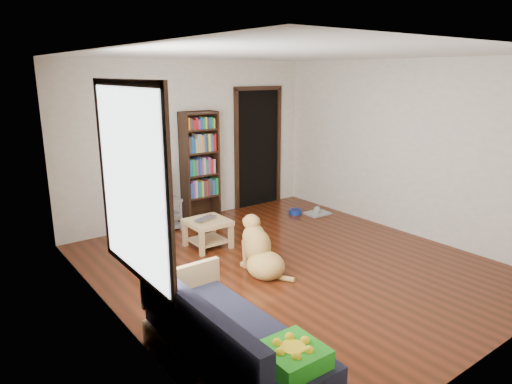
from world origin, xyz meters
TOP-DOWN VIEW (x-y plane):
  - ground at (0.00, 0.00)m, footprint 5.00×5.00m
  - ceiling at (0.00, 0.00)m, footprint 5.00×5.00m
  - wall_back at (0.00, 2.50)m, footprint 4.50×0.00m
  - wall_front at (0.00, -2.50)m, footprint 4.50×0.00m
  - wall_left at (-2.25, 0.00)m, footprint 0.00×5.00m
  - wall_right at (2.25, 0.00)m, footprint 0.00×5.00m
  - green_cushion at (-1.75, -2.02)m, footprint 0.42×0.42m
  - laptop at (-0.53, 1.14)m, footprint 0.42×0.35m
  - dog_bowl at (1.50, 1.60)m, footprint 0.22×0.22m
  - grey_rag at (1.80, 1.35)m, footprint 0.42×0.34m
  - window at (-2.23, -0.50)m, footprint 0.03×1.46m
  - doorway at (1.35, 2.48)m, footprint 1.03×0.05m
  - tv_stand at (-0.90, 2.25)m, footprint 0.90×0.45m
  - crt_tv at (-0.90, 2.27)m, footprint 0.55×0.52m
  - bookshelf at (0.05, 2.34)m, footprint 0.60×0.30m
  - sofa at (-1.87, -1.38)m, footprint 0.80×1.80m
  - coffee_table at (-0.53, 1.17)m, footprint 0.55×0.55m
  - dog at (-0.45, 0.05)m, footprint 0.49×0.89m

SIDE VIEW (x-z plane):
  - ground at x=0.00m, z-range 0.00..0.00m
  - grey_rag at x=1.80m, z-range 0.00..0.03m
  - dog_bowl at x=1.50m, z-range 0.00..0.08m
  - sofa at x=-1.87m, z-range -0.14..0.66m
  - dog at x=-0.45m, z-range -0.10..0.63m
  - tv_stand at x=-0.90m, z-range 0.02..0.52m
  - coffee_table at x=-0.53m, z-range 0.08..0.48m
  - laptop at x=-0.53m, z-range 0.40..0.43m
  - green_cushion at x=-1.75m, z-range 0.42..0.56m
  - crt_tv at x=-0.90m, z-range 0.45..1.03m
  - bookshelf at x=0.05m, z-range 0.10..1.90m
  - doorway at x=1.35m, z-range 0.03..2.21m
  - wall_back at x=0.00m, z-range -0.95..3.55m
  - wall_front at x=0.00m, z-range -0.95..3.55m
  - wall_left at x=-2.25m, z-range -1.20..3.80m
  - wall_right at x=2.25m, z-range -1.20..3.80m
  - window at x=-2.23m, z-range 0.65..2.35m
  - ceiling at x=0.00m, z-range 2.60..2.60m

